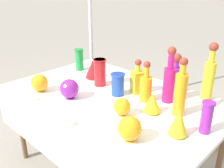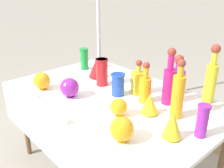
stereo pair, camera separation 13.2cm
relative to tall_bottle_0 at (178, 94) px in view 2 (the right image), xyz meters
The scene contains 22 objects.
display_table 0.58m from the tall_bottle_0, 165.19° to the right, with size 1.69×1.07×0.76m.
tall_bottle_0 is the anchor object (origin of this frame).
tall_bottle_1 0.36m from the tall_bottle_0, 85.48° to the left, with size 0.08×0.08×0.43m.
tall_bottle_2 0.20m from the tall_bottle_0, 142.58° to the left, with size 0.09×0.09×0.42m.
tall_bottle_3 0.29m from the tall_bottle_0, behind, with size 0.09×0.09×0.31m.
square_decanter_0 0.43m from the tall_bottle_0, 168.73° to the left, with size 0.12×0.12×0.28m.
square_decanter_1 0.40m from the tall_bottle_0, 124.67° to the left, with size 0.13×0.13×0.31m.
slender_vase_0 0.51m from the tall_bottle_0, behind, with size 0.11×0.11×0.17m.
slender_vase_1 0.74m from the tall_bottle_0, behind, with size 0.11×0.11×0.23m.
slender_vase_2 1.17m from the tall_bottle_0, behind, with size 0.09×0.09×0.21m.
slender_vase_3 0.24m from the tall_bottle_0, 19.09° to the right, with size 0.08×0.08×0.20m.
fluted_vase_0 0.91m from the tall_bottle_0, behind, with size 0.14×0.14×0.17m.
fluted_vase_1 0.20m from the tall_bottle_0, 145.02° to the right, with size 0.12×0.12×0.14m.
fluted_vase_2 0.26m from the tall_bottle_0, 60.96° to the right, with size 0.11×0.11×0.18m.
round_bowl_0 0.81m from the tall_bottle_0, 154.12° to the right, with size 0.14×0.14×0.15m.
round_bowl_1 0.46m from the tall_bottle_0, 96.37° to the right, with size 0.14×0.14×0.15m.
round_bowl_2 0.39m from the tall_bottle_0, 134.54° to the right, with size 0.11×0.11×0.12m.
round_bowl_3 1.09m from the tall_bottle_0, 156.15° to the right, with size 0.14×0.14×0.14m.
price_tag_left 1.05m from the tall_bottle_0, 148.05° to the right, with size 0.05×0.01×0.03m, color white.
price_tag_center 0.73m from the tall_bottle_0, 125.61° to the right, with size 0.06×0.01×0.04m, color white.
cardboard_box_behind_left 1.24m from the tall_bottle_0, 95.99° to the left, with size 0.55×0.33×0.44m.
canopy_pole 1.66m from the tall_bottle_0, 158.59° to the left, with size 0.18×0.18×2.66m.
Camera 2 is at (1.30, -1.17, 1.60)m, focal length 40.00 mm.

